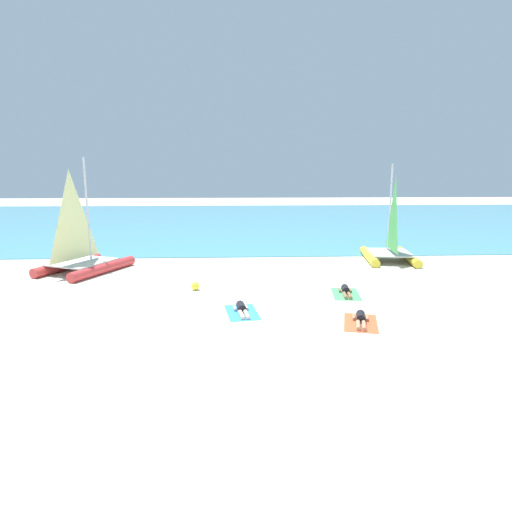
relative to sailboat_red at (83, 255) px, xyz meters
The scene contains 11 objects.
ground_plane 9.29m from the sailboat_red, 19.38° to the left, with size 120.00×120.00×0.00m, color beige.
ocean_water 24.94m from the sailboat_red, 69.51° to the left, with size 120.00×40.00×0.05m, color #4C9EB7.
sailboat_red is the anchor object (origin of this frame).
sailboat_yellow 16.70m from the sailboat_red, ahead, with size 3.23×4.53×5.49m.
towel_left 10.58m from the sailboat_red, 40.63° to the right, with size 1.10×1.90×0.01m, color #338CD8.
sunbather_left 10.52m from the sailboat_red, 40.39° to the right, with size 0.62×1.57×0.30m.
towel_middle 14.54m from the sailboat_red, 34.17° to the right, with size 1.10×1.90×0.01m, color #EA5933.
sunbather_middle 14.51m from the sailboat_red, 33.92° to the right, with size 0.77×1.55×0.30m.
towel_right 13.27m from the sailboat_red, 20.68° to the right, with size 1.10×1.90×0.01m, color #4CB266.
sunbather_right 13.25m from the sailboat_red, 20.40° to the right, with size 0.60×1.57×0.30m.
beach_ball 7.11m from the sailboat_red, 31.73° to the right, with size 0.36×0.36×0.36m, color yellow.
Camera 1 is at (-0.91, -14.92, 5.04)m, focal length 30.19 mm.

